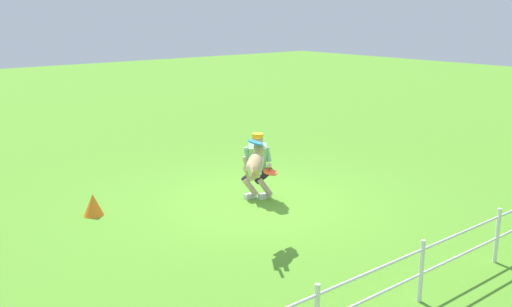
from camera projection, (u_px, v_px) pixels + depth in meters
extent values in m
plane|color=#5B9F2C|center=(260.00, 202.00, 10.95)|extent=(60.00, 60.00, 0.00)
cube|color=silver|center=(250.00, 196.00, 11.18)|extent=(0.26, 0.10, 0.10)
cylinder|color=tan|center=(250.00, 187.00, 11.09)|extent=(0.31, 0.28, 0.37)
cylinder|color=black|center=(251.00, 175.00, 11.09)|extent=(0.41, 0.37, 0.37)
cube|color=silver|center=(265.00, 196.00, 11.18)|extent=(0.26, 0.10, 0.10)
cylinder|color=tan|center=(265.00, 187.00, 11.09)|extent=(0.31, 0.28, 0.37)
cylinder|color=black|center=(264.00, 175.00, 11.09)|extent=(0.41, 0.37, 0.37)
cube|color=#8EBC98|center=(258.00, 157.00, 11.04)|extent=(0.52, 0.53, 0.58)
cylinder|color=#8EBC98|center=(247.00, 154.00, 11.01)|extent=(0.16, 0.16, 0.29)
cylinder|color=#8EBC98|center=(268.00, 154.00, 11.01)|extent=(0.16, 0.16, 0.29)
cylinder|color=tan|center=(269.00, 166.00, 10.85)|extent=(0.24, 0.27, 0.19)
cylinder|color=tan|center=(246.00, 163.00, 11.01)|extent=(0.16, 0.15, 0.27)
sphere|color=tan|center=(258.00, 140.00, 10.86)|extent=(0.21, 0.21, 0.21)
cylinder|color=gold|center=(258.00, 135.00, 10.83)|extent=(0.22, 0.22, 0.07)
cylinder|color=gold|center=(258.00, 138.00, 10.74)|extent=(0.12, 0.12, 0.02)
ellipsoid|color=tan|center=(254.00, 166.00, 8.84)|extent=(0.70, 0.65, 0.46)
ellipsoid|color=beige|center=(256.00, 165.00, 9.02)|extent=(0.12, 0.17, 0.14)
sphere|color=tan|center=(259.00, 150.00, 9.22)|extent=(0.17, 0.17, 0.17)
cone|color=tan|center=(260.00, 150.00, 9.31)|extent=(0.13, 0.13, 0.09)
cone|color=tan|center=(262.00, 145.00, 9.17)|extent=(0.06, 0.06, 0.07)
cone|color=tan|center=(255.00, 145.00, 9.19)|extent=(0.06, 0.06, 0.07)
cylinder|color=beige|center=(261.00, 165.00, 9.03)|extent=(0.28, 0.26, 0.25)
cylinder|color=beige|center=(252.00, 165.00, 9.05)|extent=(0.28, 0.26, 0.25)
cylinder|color=tan|center=(257.00, 172.00, 8.64)|extent=(0.28, 0.26, 0.25)
cylinder|color=tan|center=(247.00, 172.00, 8.66)|extent=(0.28, 0.26, 0.25)
cylinder|color=beige|center=(249.00, 170.00, 8.42)|extent=(0.18, 0.17, 0.23)
cylinder|color=#2288E9|center=(256.00, 143.00, 9.10)|extent=(0.28, 0.27, 0.10)
cylinder|color=#F65625|center=(270.00, 172.00, 10.76)|extent=(0.36, 0.36, 0.09)
cylinder|color=silver|center=(497.00, 236.00, 8.26)|extent=(0.06, 0.06, 0.82)
cylinder|color=silver|center=(421.00, 271.00, 7.13)|extent=(0.06, 0.06, 0.82)
cylinder|color=silver|center=(462.00, 255.00, 7.70)|extent=(16.44, 0.04, 0.04)
cylinder|color=silver|center=(464.00, 232.00, 7.63)|extent=(16.44, 0.04, 0.04)
cone|color=orange|center=(93.00, 205.00, 10.21)|extent=(0.36, 0.36, 0.40)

